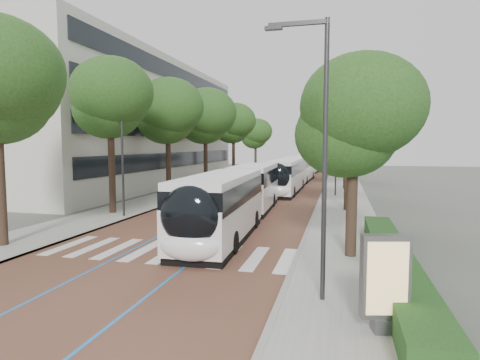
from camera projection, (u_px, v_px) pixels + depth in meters
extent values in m
plane|color=#51544C|center=(155.00, 259.00, 16.30)|extent=(160.00, 160.00, 0.00)
cube|color=brown|center=(286.00, 179.00, 54.93)|extent=(11.00, 140.00, 0.02)
cube|color=gray|center=(234.00, 177.00, 56.76)|extent=(4.00, 140.00, 0.12)
cube|color=gray|center=(343.00, 179.00, 53.10)|extent=(4.00, 140.00, 0.12)
cube|color=gray|center=(247.00, 178.00, 56.29)|extent=(0.20, 140.00, 0.14)
cube|color=gray|center=(328.00, 179.00, 53.56)|extent=(0.20, 140.00, 0.14)
cube|color=silver|center=(70.00, 245.00, 18.43)|extent=(0.55, 3.60, 0.01)
cube|color=silver|center=(93.00, 247.00, 18.13)|extent=(0.55, 3.60, 0.01)
cube|color=silver|center=(118.00, 248.00, 17.82)|extent=(0.55, 3.60, 0.01)
cube|color=silver|center=(144.00, 250.00, 17.52)|extent=(0.55, 3.60, 0.01)
cube|color=silver|center=(170.00, 252.00, 17.21)|extent=(0.55, 3.60, 0.01)
cube|color=silver|center=(198.00, 254.00, 16.91)|extent=(0.55, 3.60, 0.01)
cube|color=silver|center=(226.00, 256.00, 16.60)|extent=(0.55, 3.60, 0.01)
cube|color=silver|center=(255.00, 258.00, 16.30)|extent=(0.55, 3.60, 0.01)
cube|color=silver|center=(286.00, 260.00, 15.99)|extent=(0.55, 3.60, 0.01)
cube|color=blue|center=(275.00, 178.00, 55.32)|extent=(0.12, 126.00, 0.01)
cube|color=blue|center=(298.00, 179.00, 54.54)|extent=(0.12, 126.00, 0.01)
cube|color=#B8B6AA|center=(110.00, 125.00, 47.49)|extent=(18.00, 40.00, 14.00)
cube|color=black|center=(181.00, 159.00, 45.63)|extent=(0.12, 38.00, 1.60)
cube|color=black|center=(181.00, 131.00, 45.35)|extent=(0.12, 38.00, 1.60)
cube|color=black|center=(180.00, 102.00, 45.07)|extent=(0.12, 38.00, 1.60)
cube|color=black|center=(180.00, 75.00, 44.81)|extent=(0.12, 38.00, 1.60)
cube|color=#1B3C15|center=(393.00, 262.00, 14.03)|extent=(1.20, 14.00, 0.80)
cylinder|color=#313134|center=(325.00, 163.00, 11.38)|extent=(0.14, 0.14, 8.00)
cube|color=#313134|center=(298.00, 23.00, 11.24)|extent=(1.70, 0.12, 0.12)
cube|color=#313134|center=(274.00, 28.00, 11.42)|extent=(0.50, 0.20, 0.10)
cylinder|color=#313134|center=(336.00, 151.00, 35.53)|extent=(0.14, 0.14, 8.00)
cube|color=#313134|center=(328.00, 106.00, 35.38)|extent=(1.70, 0.12, 0.12)
cube|color=#313134|center=(320.00, 107.00, 35.56)|extent=(0.50, 0.20, 0.10)
cylinder|color=#313134|center=(122.00, 153.00, 25.16)|extent=(0.14, 0.14, 8.00)
cylinder|color=black|center=(1.00, 192.00, 17.91)|extent=(0.44, 0.44, 5.08)
cylinder|color=black|center=(112.00, 175.00, 26.59)|extent=(0.44, 0.44, 5.28)
ellipsoid|color=#204315|center=(110.00, 102.00, 26.17)|extent=(5.31, 5.31, 4.51)
cylinder|color=black|center=(169.00, 168.00, 35.29)|extent=(0.44, 0.44, 5.19)
ellipsoid|color=#204315|center=(168.00, 114.00, 34.88)|extent=(5.89, 5.89, 5.01)
cylinder|color=black|center=(206.00, 162.00, 44.94)|extent=(0.44, 0.44, 5.36)
ellipsoid|color=#204315|center=(205.00, 119.00, 44.51)|extent=(6.49, 6.49, 5.51)
cylinder|color=black|center=(234.00, 159.00, 56.53)|extent=(0.44, 0.44, 5.27)
ellipsoid|color=#204315|center=(233.00, 125.00, 56.12)|extent=(5.81, 5.81, 4.94)
cylinder|color=black|center=(256.00, 158.00, 71.05)|extent=(0.44, 0.44, 4.54)
ellipsoid|color=#204315|center=(256.00, 135.00, 70.69)|extent=(5.37, 5.37, 4.57)
cylinder|color=black|center=(351.00, 211.00, 16.18)|extent=(0.44, 0.44, 3.93)
ellipsoid|color=#204315|center=(354.00, 122.00, 15.87)|extent=(4.84, 4.84, 4.12)
cylinder|color=black|center=(347.00, 183.00, 27.77)|extent=(0.44, 0.44, 3.97)
ellipsoid|color=#204315|center=(349.00, 131.00, 27.45)|extent=(5.13, 5.13, 4.36)
cylinder|color=black|center=(345.00, 167.00, 41.25)|extent=(0.44, 0.44, 4.80)
ellipsoid|color=#204315|center=(346.00, 124.00, 40.87)|extent=(5.17, 5.17, 4.39)
cylinder|color=black|center=(344.00, 162.00, 56.73)|extent=(0.44, 0.44, 4.31)
ellipsoid|color=#204315|center=(345.00, 135.00, 56.39)|extent=(5.68, 5.68, 4.83)
cylinder|color=black|center=(242.00, 192.00, 24.30)|extent=(2.34, 1.00, 2.30)
cube|color=white|center=(221.00, 215.00, 19.34)|extent=(2.89, 9.46, 1.82)
cube|color=black|center=(221.00, 191.00, 19.24)|extent=(2.92, 9.27, 0.97)
cube|color=white|center=(221.00, 178.00, 19.18)|extent=(2.83, 9.27, 0.31)
cube|color=black|center=(221.00, 237.00, 19.43)|extent=(2.82, 9.08, 0.35)
cube|color=white|center=(254.00, 192.00, 28.55)|extent=(2.82, 7.84, 1.82)
cube|color=black|center=(254.00, 176.00, 28.45)|extent=(2.85, 7.68, 0.97)
cube|color=white|center=(254.00, 167.00, 28.40)|extent=(2.76, 7.68, 0.31)
cube|color=black|center=(254.00, 207.00, 28.65)|extent=(2.76, 7.53, 0.35)
ellipsoid|color=black|center=(190.00, 216.00, 14.86)|extent=(2.39, 1.20, 2.28)
ellipsoid|color=white|center=(190.00, 246.00, 14.91)|extent=(2.39, 1.10, 1.14)
cylinder|color=black|center=(183.00, 240.00, 17.41)|extent=(0.34, 1.01, 1.00)
cylinder|color=black|center=(233.00, 243.00, 16.95)|extent=(0.34, 1.01, 1.00)
cylinder|color=black|center=(243.00, 199.00, 30.48)|extent=(0.34, 1.01, 1.00)
cylinder|color=black|center=(273.00, 200.00, 30.02)|extent=(0.34, 1.01, 1.00)
cylinder|color=black|center=(215.00, 218.00, 22.64)|extent=(0.34, 1.01, 1.00)
cylinder|color=black|center=(255.00, 220.00, 22.18)|extent=(0.34, 1.01, 1.00)
cube|color=white|center=(286.00, 180.00, 38.94)|extent=(2.58, 12.02, 1.82)
cube|color=black|center=(286.00, 168.00, 38.84)|extent=(2.62, 11.78, 0.97)
cube|color=white|center=(286.00, 161.00, 38.79)|extent=(2.53, 11.78, 0.31)
cube|color=black|center=(286.00, 191.00, 39.04)|extent=(2.53, 11.54, 0.35)
ellipsoid|color=black|center=(276.00, 177.00, 33.24)|extent=(2.36, 1.12, 2.28)
ellipsoid|color=white|center=(276.00, 190.00, 33.29)|extent=(2.36, 1.02, 1.14)
cylinder|color=black|center=(268.00, 191.00, 35.82)|extent=(0.31, 1.00, 1.00)
cylinder|color=black|center=(293.00, 192.00, 35.25)|extent=(0.31, 1.00, 1.00)
cylinder|color=black|center=(281.00, 183.00, 42.96)|extent=(0.31, 1.00, 1.00)
cylinder|color=black|center=(302.00, 184.00, 42.39)|extent=(0.31, 1.00, 1.00)
cube|color=white|center=(300.00, 171.00, 51.14)|extent=(2.86, 12.07, 1.82)
cube|color=black|center=(301.00, 162.00, 51.04)|extent=(2.90, 11.83, 0.97)
cube|color=white|center=(301.00, 157.00, 50.98)|extent=(2.81, 11.83, 0.31)
cube|color=black|center=(300.00, 180.00, 51.23)|extent=(2.80, 11.59, 0.35)
ellipsoid|color=black|center=(294.00, 168.00, 45.47)|extent=(2.38, 1.17, 2.28)
ellipsoid|color=white|center=(294.00, 178.00, 45.52)|extent=(2.38, 1.07, 1.14)
cylinder|color=black|center=(287.00, 179.00, 48.06)|extent=(0.33, 1.01, 1.00)
cylinder|color=black|center=(306.00, 180.00, 47.44)|extent=(0.33, 1.01, 1.00)
cylinder|color=black|center=(296.00, 175.00, 55.15)|extent=(0.33, 1.01, 1.00)
cylinder|color=black|center=(312.00, 175.00, 54.53)|extent=(0.33, 1.01, 1.00)
cube|color=white|center=(308.00, 166.00, 63.94)|extent=(3.18, 12.12, 1.82)
cube|color=black|center=(308.00, 159.00, 63.84)|extent=(3.21, 11.89, 0.97)
cube|color=white|center=(308.00, 155.00, 63.78)|extent=(3.12, 11.88, 0.31)
cube|color=black|center=(308.00, 173.00, 64.03)|extent=(3.11, 11.64, 0.35)
ellipsoid|color=black|center=(302.00, 163.00, 58.31)|extent=(2.41, 1.23, 2.28)
ellipsoid|color=white|center=(302.00, 171.00, 58.36)|extent=(2.40, 1.13, 1.14)
cylinder|color=black|center=(297.00, 172.00, 60.92)|extent=(0.36, 1.02, 1.00)
cylinder|color=black|center=(312.00, 172.00, 60.24)|extent=(0.36, 1.02, 1.00)
cylinder|color=black|center=(304.00, 169.00, 67.95)|extent=(0.36, 1.02, 1.00)
cylinder|color=black|center=(317.00, 170.00, 67.28)|extent=(0.36, 1.02, 1.00)
cube|color=#59595B|center=(384.00, 325.00, 9.67)|extent=(0.62, 0.55, 0.35)
cube|color=#59595B|center=(385.00, 277.00, 9.56)|extent=(1.19, 0.57, 2.03)
cube|color=#E2BC77|center=(388.00, 279.00, 9.39)|extent=(0.95, 0.25, 1.76)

